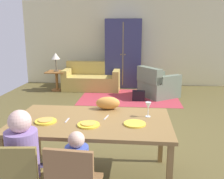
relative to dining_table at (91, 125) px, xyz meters
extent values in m
cube|color=brown|center=(0.22, 2.22, -0.71)|extent=(6.85, 6.67, 0.02)
cube|color=beige|center=(0.22, 5.60, 0.65)|extent=(6.85, 0.10, 2.70)
cube|color=olive|center=(0.00, 0.00, 0.04)|extent=(1.87, 1.07, 0.04)
cube|color=olive|center=(-0.88, -0.48, -0.34)|extent=(0.06, 0.06, 0.72)
cube|color=olive|center=(0.88, -0.48, -0.34)|extent=(0.06, 0.06, 0.72)
cube|color=olive|center=(-0.88, 0.48, -0.34)|extent=(0.06, 0.06, 0.72)
cube|color=olive|center=(0.88, 0.48, -0.34)|extent=(0.06, 0.06, 0.72)
cylinder|color=yellow|center=(-0.52, -0.12, 0.07)|extent=(0.25, 0.25, 0.02)
cylinder|color=gold|center=(-0.52, -0.12, 0.09)|extent=(0.17, 0.17, 0.01)
cylinder|color=yellow|center=(0.00, -0.18, 0.07)|extent=(0.25, 0.25, 0.02)
cylinder|color=gold|center=(0.00, -0.18, 0.09)|extent=(0.17, 0.17, 0.01)
cylinder|color=yellow|center=(0.52, -0.10, 0.07)|extent=(0.25, 0.25, 0.02)
cylinder|color=silver|center=(0.67, 0.18, 0.07)|extent=(0.06, 0.06, 0.01)
cylinder|color=silver|center=(0.67, 0.18, 0.11)|extent=(0.01, 0.01, 0.09)
cone|color=silver|center=(0.67, 0.18, 0.20)|extent=(0.07, 0.07, 0.09)
cube|color=silver|center=(-0.28, -0.05, 0.07)|extent=(0.02, 0.15, 0.01)
cube|color=silver|center=(0.17, 0.10, 0.07)|extent=(0.05, 0.17, 0.01)
cube|color=olive|center=(-0.49, -1.01, -0.04)|extent=(0.42, 0.09, 0.42)
cylinder|color=#8A6EAB|center=(-0.52, -0.76, -0.02)|extent=(0.30, 0.30, 0.46)
sphere|color=beige|center=(-0.52, -0.76, 0.31)|extent=(0.21, 0.21, 0.21)
cube|color=olive|center=(-0.01, -1.01, -0.04)|extent=(0.42, 0.07, 0.42)
cylinder|color=#4255AE|center=(0.00, -0.76, -0.08)|extent=(0.22, 0.22, 0.33)
sphere|color=beige|center=(0.00, -0.76, 0.15)|extent=(0.15, 0.15, 0.15)
ellipsoid|color=gold|center=(0.15, 0.44, 0.15)|extent=(0.33, 0.19, 0.17)
cube|color=#A8313D|center=(0.34, 3.90, -0.69)|extent=(2.60, 1.80, 0.01)
cube|color=tan|center=(-0.82, 4.70, -0.49)|extent=(1.68, 0.84, 0.42)
cube|color=tan|center=(-0.82, 5.04, -0.08)|extent=(1.68, 0.20, 0.40)
cube|color=tan|center=(-1.57, 4.70, -0.18)|extent=(0.18, 0.84, 0.20)
cube|color=tan|center=(-0.07, 4.70, -0.18)|extent=(0.18, 0.84, 0.20)
cube|color=slate|center=(1.14, 4.10, -0.49)|extent=(1.18, 1.18, 0.42)
cube|color=slate|center=(0.86, 3.90, -0.08)|extent=(0.65, 0.81, 0.40)
cube|color=slate|center=(1.33, 3.82, -0.18)|extent=(0.79, 0.63, 0.20)
cube|color=slate|center=(0.95, 4.37, -0.18)|extent=(0.79, 0.63, 0.20)
cube|color=navy|center=(0.10, 5.21, 0.35)|extent=(1.10, 0.56, 2.10)
cube|color=gold|center=(0.10, 4.93, 0.35)|extent=(0.02, 0.01, 1.89)
sphere|color=gold|center=(0.04, 4.92, 0.35)|extent=(0.04, 0.04, 0.04)
sphere|color=gold|center=(0.16, 4.92, 0.35)|extent=(0.04, 0.04, 0.04)
cube|color=#965F2B|center=(-1.85, 4.50, -0.13)|extent=(0.56, 0.56, 0.03)
cylinder|color=#965F2B|center=(-1.85, 4.50, -0.42)|extent=(0.08, 0.08, 0.55)
cylinder|color=#965F2B|center=(-1.85, 4.50, -0.68)|extent=(0.36, 0.36, 0.03)
cylinder|color=#4D4439|center=(-1.85, 4.50, -0.11)|extent=(0.16, 0.16, 0.02)
cylinder|color=#4D4439|center=(-1.85, 4.50, 0.07)|extent=(0.02, 0.02, 0.34)
cone|color=beige|center=(-1.85, 4.50, 0.33)|extent=(0.26, 0.26, 0.18)
cube|color=black|center=(0.59, 3.60, -0.57)|extent=(0.32, 0.16, 0.26)
camera|label=1|loc=(0.52, -2.85, 1.12)|focal=41.33mm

